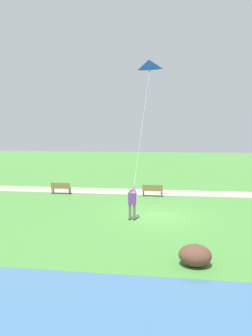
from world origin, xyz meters
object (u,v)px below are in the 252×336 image
(flying_kite, at_px, (149,67))
(park_bench_near_walkway, at_px, (153,190))
(park_bench_far_walkway, at_px, (61,187))
(person_kite_flyer, at_px, (132,201))
(lakeside_shrub, at_px, (195,255))

(flying_kite, xyz_separation_m, park_bench_near_walkway, (2.17, -0.18, -8.31))
(park_bench_near_walkway, height_order, park_bench_far_walkway, same)
(person_kite_flyer, distance_m, park_bench_far_walkway, 9.09)
(park_bench_far_walkway, xyz_separation_m, lakeside_shrub, (-12.19, -9.25, -0.14))
(park_bench_near_walkway, height_order, lakeside_shrub, park_bench_near_walkway)
(flying_kite, height_order, park_bench_near_walkway, flying_kite)
(person_kite_flyer, height_order, lakeside_shrub, person_kite_flyer)
(lakeside_shrub, bearing_deg, flying_kite, 13.64)
(person_kite_flyer, distance_m, flying_kite, 8.93)
(park_bench_near_walkway, bearing_deg, park_bench_far_walkway, 89.99)
(park_bench_far_walkway, relative_size, lakeside_shrub, 1.30)
(park_bench_far_walkway, bearing_deg, flying_kite, -107.66)
(flying_kite, distance_m, lakeside_shrub, 13.33)
(lakeside_shrub, bearing_deg, park_bench_near_walkway, 10.46)
(flying_kite, distance_m, park_bench_near_walkway, 8.59)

